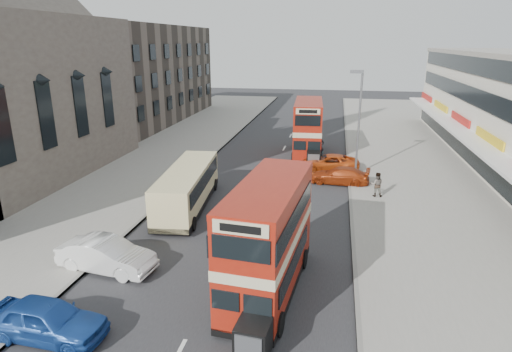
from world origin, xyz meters
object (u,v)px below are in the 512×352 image
Objects in this scene: cyclist at (319,152)px; car_right_b at (329,163)px; bus_second at (308,128)px; car_right_a at (340,176)px; car_left_front at (106,255)px; car_left_near at (47,320)px; pedestrian_near at (377,184)px; street_lamp at (358,115)px; coach at (187,186)px; bus_main at (268,239)px.

car_right_b is at bearing -74.76° from cyclist.
car_right_a is at bearing 107.52° from bus_second.
car_right_a is (10.56, 14.79, -0.13)m from car_left_front.
car_left_near is 2.57× the size of pedestrian_near.
car_left_front is 2.02× the size of cyclist.
car_left_near is 24.61m from car_right_b.
bus_second is at bearing 126.00° from street_lamp.
pedestrian_near is (11.91, 3.91, -0.42)m from coach.
coach is 14.92m from cyclist.
bus_second reaches higher than bus_main.
bus_main is at bearing -94.87° from cyclist.
cyclist reaches higher than car_left_front.
car_right_b is (9.35, 22.77, -0.07)m from car_left_near.
bus_second is at bearing -11.83° from car_left_near.
bus_main is at bearing -55.78° from car_left_near.
car_left_front is at bearing 68.40° from bus_second.
car_right_a is at bearing 29.21° from coach.
bus_second is 2.73m from cyclist.
street_lamp reaches higher than cyclist.
bus_main is 0.98× the size of bus_second.
pedestrian_near is at bearing 24.74° from car_right_b.
street_lamp is at bearing 159.12° from car_right_a.
street_lamp is at bearing -73.46° from pedestrian_near.
car_right_a is at bearing -45.90° from pedestrian_near.
pedestrian_near is at bearing -33.85° from car_left_near.
street_lamp is at bearing 122.97° from bus_second.
street_lamp is at bearing -55.16° from cyclist.
cyclist is (-1.75, 6.15, 0.16)m from car_right_a.
car_right_a is (2.95, -7.86, -1.92)m from bus_second.
coach is at bearing -140.36° from street_lamp.
car_right_b is (-2.02, 1.00, -4.11)m from street_lamp.
cyclist is at bearing -167.58° from car_right_b.
car_left_front reaches higher than car_left_near.
car_left_near is at bearing -26.77° from car_right_b.
bus_second is at bearing -160.30° from car_right_b.
car_right_b is 2.11× the size of cyclist.
cyclist is (-0.89, 2.94, 0.11)m from car_right_b.
coach is (-6.53, -14.46, -1.14)m from bus_second.
car_right_b is at bearing -91.06° from bus_main.
cyclist is at bearing -87.78° from bus_main.
car_right_b is 6.76m from pedestrian_near.
bus_main is 10.81m from coach.
car_left_near is at bearing -117.57° from street_lamp.
bus_second is 5.43m from car_right_b.
bus_second reaches higher than car_left_near.
bus_main is 0.94× the size of coach.
car_left_front is at bearing -32.76° from car_right_b.
cyclist is (7.72, 12.75, -0.63)m from coach.
bus_second is 0.96× the size of coach.
bus_second is at bearing -10.77° from car_left_front.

